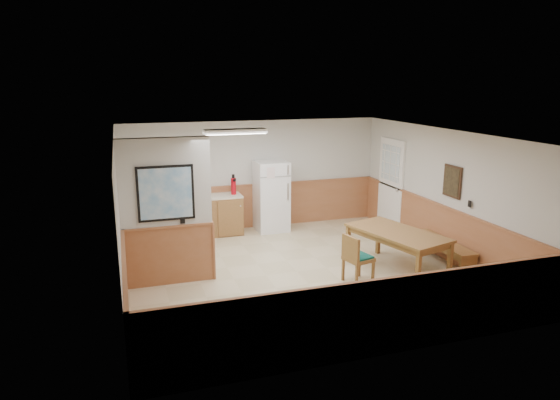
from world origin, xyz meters
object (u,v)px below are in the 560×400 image
object	(u,v)px
dining_table	(397,236)
fire_extinguisher	(233,186)
dining_bench	(443,246)
soap_bottle	(161,194)
dining_chair	(355,255)
refrigerator	(271,196)

from	to	relation	value
dining_table	fire_extinguisher	size ratio (longest dim) A/B	4.44
dining_table	dining_bench	world-z (taller)	dining_table
dining_bench	soap_bottle	bearing A→B (deg)	149.07
dining_chair	soap_bottle	world-z (taller)	soap_bottle
refrigerator	dining_bench	size ratio (longest dim) A/B	0.99
refrigerator	fire_extinguisher	bearing A→B (deg)	177.02
refrigerator	dining_table	distance (m)	3.44
dining_chair	refrigerator	bearing A→B (deg)	84.09
dining_chair	soap_bottle	xyz separation A→B (m)	(-2.91, 3.47, 0.51)
dining_chair	dining_table	bearing A→B (deg)	2.41
refrigerator	dining_bench	world-z (taller)	refrigerator
fire_extinguisher	dining_table	bearing A→B (deg)	-40.67
refrigerator	soap_bottle	distance (m)	2.46
refrigerator	dining_table	world-z (taller)	refrigerator
fire_extinguisher	soap_bottle	world-z (taller)	fire_extinguisher
soap_bottle	dining_bench	bearing A→B (deg)	-32.72
soap_bottle	refrigerator	bearing A→B (deg)	-1.37
refrigerator	soap_bottle	world-z (taller)	refrigerator
refrigerator	dining_chair	bearing A→B (deg)	-83.10
dining_table	dining_bench	bearing A→B (deg)	-13.93
refrigerator	dining_table	bearing A→B (deg)	-66.21
dining_chair	soap_bottle	bearing A→B (deg)	116.53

